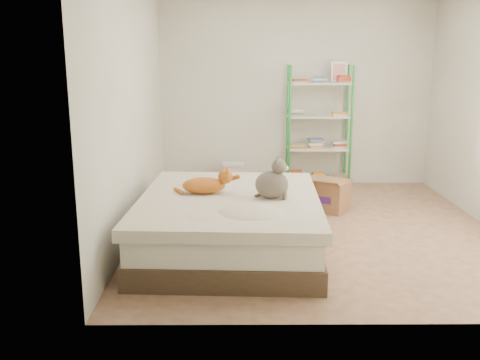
{
  "coord_description": "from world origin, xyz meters",
  "views": [
    {
      "loc": [
        -0.84,
        -5.5,
        1.85
      ],
      "look_at": [
        -0.81,
        -0.33,
        0.62
      ],
      "focal_mm": 40.0,
      "sensor_mm": 36.0,
      "label": 1
    }
  ],
  "objects_px": {
    "bed": "(230,223)",
    "white_bin": "(233,175)",
    "shelf_unit": "(319,130)",
    "grey_cat": "(272,178)",
    "orange_cat": "(204,183)",
    "cardboard_box": "(325,195)"
  },
  "relations": [
    {
      "from": "orange_cat",
      "to": "shelf_unit",
      "type": "height_order",
      "value": "shelf_unit"
    },
    {
      "from": "white_bin",
      "to": "grey_cat",
      "type": "bearing_deg",
      "value": -81.7
    },
    {
      "from": "grey_cat",
      "to": "cardboard_box",
      "type": "height_order",
      "value": "grey_cat"
    },
    {
      "from": "bed",
      "to": "shelf_unit",
      "type": "height_order",
      "value": "shelf_unit"
    },
    {
      "from": "orange_cat",
      "to": "cardboard_box",
      "type": "bearing_deg",
      "value": 40.86
    },
    {
      "from": "grey_cat",
      "to": "bed",
      "type": "bearing_deg",
      "value": 89.08
    },
    {
      "from": "bed",
      "to": "white_bin",
      "type": "relative_size",
      "value": 6.2
    },
    {
      "from": "orange_cat",
      "to": "white_bin",
      "type": "distance_m",
      "value": 2.42
    },
    {
      "from": "bed",
      "to": "white_bin",
      "type": "height_order",
      "value": "bed"
    },
    {
      "from": "cardboard_box",
      "to": "white_bin",
      "type": "distance_m",
      "value": 1.58
    },
    {
      "from": "cardboard_box",
      "to": "shelf_unit",
      "type": "bearing_deg",
      "value": 117.39
    },
    {
      "from": "bed",
      "to": "grey_cat",
      "type": "bearing_deg",
      "value": -7.18
    },
    {
      "from": "shelf_unit",
      "to": "white_bin",
      "type": "distance_m",
      "value": 1.35
    },
    {
      "from": "cardboard_box",
      "to": "white_bin",
      "type": "height_order",
      "value": "cardboard_box"
    },
    {
      "from": "shelf_unit",
      "to": "cardboard_box",
      "type": "bearing_deg",
      "value": -93.77
    },
    {
      "from": "cardboard_box",
      "to": "white_bin",
      "type": "bearing_deg",
      "value": 166.04
    },
    {
      "from": "cardboard_box",
      "to": "white_bin",
      "type": "relative_size",
      "value": 1.98
    },
    {
      "from": "orange_cat",
      "to": "cardboard_box",
      "type": "distance_m",
      "value": 1.92
    },
    {
      "from": "grey_cat",
      "to": "shelf_unit",
      "type": "height_order",
      "value": "shelf_unit"
    },
    {
      "from": "orange_cat",
      "to": "shelf_unit",
      "type": "bearing_deg",
      "value": 57.54
    },
    {
      "from": "grey_cat",
      "to": "cardboard_box",
      "type": "relative_size",
      "value": 0.55
    },
    {
      "from": "orange_cat",
      "to": "shelf_unit",
      "type": "xyz_separation_m",
      "value": [
        1.46,
        2.4,
        0.19
      ]
    }
  ]
}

